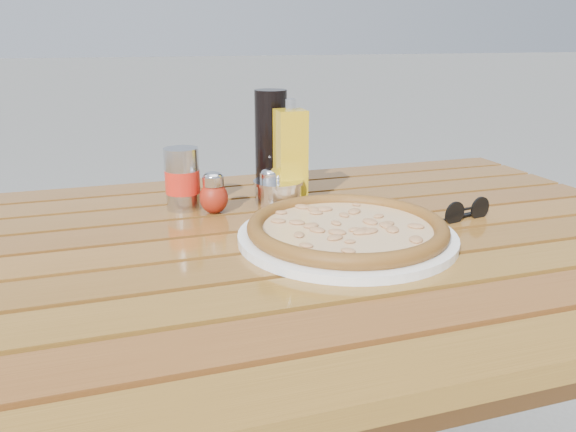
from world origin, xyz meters
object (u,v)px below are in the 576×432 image
object	(u,v)px
sunglasses	(466,212)
pepper_shaker	(214,193)
pizza	(347,227)
plate	(347,236)
oregano_shaker	(270,190)
soda_can	(183,180)
table	(292,278)
dark_bottle	(271,144)
olive_oil_cruet	(290,158)
parmesan_tin	(278,195)

from	to	relation	value
sunglasses	pepper_shaker	bearing A→B (deg)	145.37
pepper_shaker	sunglasses	size ratio (longest dim) A/B	0.74
pizza	sunglasses	world-z (taller)	sunglasses
plate	pepper_shaker	xyz separation A→B (m)	(-0.18, 0.22, 0.03)
oregano_shaker	soda_can	bearing A→B (deg)	162.54
plate	soda_can	distance (m)	0.35
pizza	pepper_shaker	bearing A→B (deg)	129.77
table	pepper_shaker	bearing A→B (deg)	120.31
table	dark_bottle	xyz separation A→B (m)	(0.04, 0.25, 0.19)
oregano_shaker	table	bearing A→B (deg)	-93.66
soda_can	pepper_shaker	bearing A→B (deg)	-41.12
soda_can	dark_bottle	bearing A→B (deg)	11.04
table	pizza	distance (m)	0.14
olive_oil_cruet	table	bearing A→B (deg)	-107.32
plate	dark_bottle	bearing A→B (deg)	98.20
olive_oil_cruet	parmesan_tin	bearing A→B (deg)	-150.26
dark_bottle	sunglasses	world-z (taller)	dark_bottle
olive_oil_cruet	dark_bottle	bearing A→B (deg)	100.02
table	pepper_shaker	size ratio (longest dim) A/B	17.07
table	plate	size ratio (longest dim) A/B	3.89
dark_bottle	oregano_shaker	bearing A→B (deg)	-107.23
plate	dark_bottle	size ratio (longest dim) A/B	1.64
dark_bottle	olive_oil_cruet	size ratio (longest dim) A/B	1.05
pepper_shaker	oregano_shaker	xyz separation A→B (m)	(0.11, -0.01, 0.00)
table	dark_bottle	distance (m)	0.32
dark_bottle	parmesan_tin	xyz separation A→B (m)	(-0.02, -0.10, -0.08)
dark_bottle	soda_can	bearing A→B (deg)	-168.96
table	plate	world-z (taller)	plate
olive_oil_cruet	parmesan_tin	xyz separation A→B (m)	(-0.03, -0.02, -0.07)
dark_bottle	olive_oil_cruet	world-z (taller)	dark_bottle
dark_bottle	sunglasses	size ratio (longest dim) A/B	2.00
pizza	dark_bottle	distance (m)	0.31
pizza	olive_oil_cruet	bearing A→B (deg)	97.48
pepper_shaker	olive_oil_cruet	bearing A→B (deg)	-0.78
soda_can	parmesan_tin	bearing A→B (deg)	-20.40
parmesan_tin	olive_oil_cruet	bearing A→B (deg)	29.74
table	olive_oil_cruet	world-z (taller)	olive_oil_cruet
soda_can	parmesan_tin	xyz separation A→B (m)	(0.17, -0.06, -0.03)
pepper_shaker	table	bearing A→B (deg)	-59.69
sunglasses	parmesan_tin	bearing A→B (deg)	140.56
soda_can	plate	bearing A→B (deg)	-48.46
plate	dark_bottle	xyz separation A→B (m)	(-0.04, 0.30, 0.10)
pizza	olive_oil_cruet	size ratio (longest dim) A/B	1.83
soda_can	sunglasses	bearing A→B (deg)	-25.20
olive_oil_cruet	sunglasses	distance (m)	0.34
oregano_shaker	olive_oil_cruet	world-z (taller)	olive_oil_cruet
pizza	olive_oil_cruet	distance (m)	0.23
plate	soda_can	world-z (taller)	soda_can
parmesan_tin	sunglasses	xyz separation A→B (m)	(0.31, -0.16, -0.01)
table	olive_oil_cruet	bearing A→B (deg)	72.68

